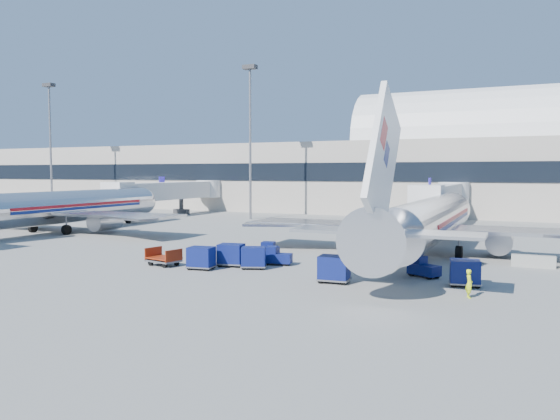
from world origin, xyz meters
The scene contains 19 objects.
ground centered at (0.00, 0.00, 0.00)m, with size 260.00×260.00×0.00m, color gray.
terminal centered at (-13.60, 55.96, 7.52)m, with size 170.00×28.15×21.00m.
airliner_main centered at (10.00, 4.51, 2.93)m, with size 32.00×37.26×12.07m.
airliner_mid centered at (-32.00, 4.51, 2.93)m, with size 32.00×37.26×12.07m.
jetbridge_near centered at (7.60, 30.81, 3.93)m, with size 4.40×27.50×6.25m.
jetbridge_mid centered at (-34.40, 30.81, 3.93)m, with size 4.40×27.50×6.25m.
mast_far_west centered at (-60.00, 30.00, 14.79)m, with size 2.00×1.20×22.60m.
mast_west centered at (-20.00, 30.00, 14.79)m, with size 2.00×1.20×22.60m.
barrier_near centered at (18.00, 2.00, 0.45)m, with size 3.00×0.55×0.90m, color #9E9E96.
tug_lead centered at (0.32, -4.79, 0.63)m, with size 2.29×1.45×1.38m.
tug_right centered at (11.25, -5.07, 0.62)m, with size 2.33×1.94×1.36m.
tug_left centered at (-1.13, -2.99, 0.69)m, with size 1.62×2.51×1.51m.
cart_train_a centered at (-0.46, -7.04, 0.84)m, with size 2.17×1.94×1.58m.
cart_train_b centered at (-2.45, -6.81, 0.89)m, with size 2.11×1.74×1.67m.
cart_train_c centered at (-3.77, -8.83, 0.87)m, with size 2.01×1.63×1.62m.
cart_solo_near centered at (6.45, -9.35, 0.91)m, with size 2.05×1.62×1.71m.
cart_solo_far centered at (14.11, -7.07, 0.87)m, with size 2.05×1.70×1.62m.
cart_open_red centered at (-7.17, -8.64, 0.46)m, with size 2.69×2.15×0.64m.
ramp_worker centered at (14.64, -10.23, 0.80)m, with size 0.59×0.39×1.61m, color #C3E017.
Camera 1 is at (17.43, -41.85, 7.00)m, focal length 35.00 mm.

